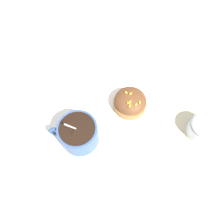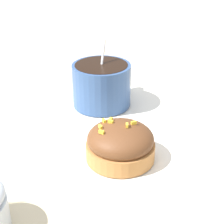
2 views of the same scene
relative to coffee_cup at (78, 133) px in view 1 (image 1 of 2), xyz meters
name	(u,v)px [view 1 (image 1 of 2)]	position (x,y,z in m)	size (l,w,h in m)	color
ground_plane	(106,122)	(-0.08, -0.01, -0.04)	(3.00, 3.00, 0.00)	#C6B793
paper_napkin	(106,121)	(-0.08, -0.01, -0.04)	(0.33, 0.34, 0.00)	white
coffee_cup	(78,133)	(0.00, 0.00, 0.00)	(0.11, 0.10, 0.11)	#335184
frosted_pastry	(130,102)	(-0.16, -0.03, -0.02)	(0.09, 0.09, 0.05)	#B2753D
sugar_bowl	(203,127)	(-0.29, 0.12, -0.01)	(0.07, 0.07, 0.06)	silver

